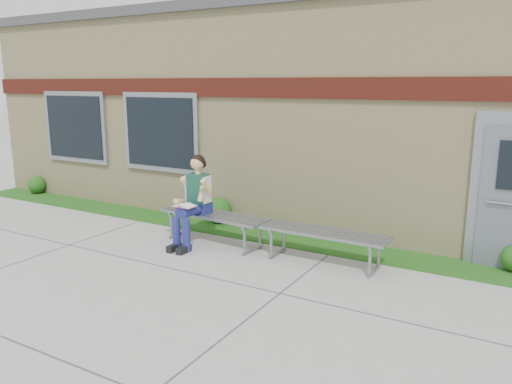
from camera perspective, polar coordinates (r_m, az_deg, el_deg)
The scene contains 8 objects.
ground at distance 6.73m, azimuth -7.01°, elevation -11.25°, with size 80.00×80.00×0.00m, color #9E9E99.
grass_strip at distance 8.81m, azimuth 3.16°, elevation -5.34°, with size 16.00×0.80×0.02m, color #1E5316.
school_building at distance 11.54m, azimuth 10.95°, elevation 9.25°, with size 16.20×6.22×4.20m.
bench_left at distance 8.52m, azimuth -4.81°, elevation -3.27°, with size 2.02×0.71×0.51m.
bench_right at distance 7.61m, azimuth 7.77°, elevation -5.29°, with size 1.97×0.56×0.51m.
girl at distance 8.38m, azimuth -7.17°, elevation -0.78°, with size 0.54×0.90×1.52m.
shrub_west at distance 13.41m, azimuth -23.77°, elevation 0.78°, with size 0.43×0.43×0.43m, color #1E5316.
shrub_mid at distance 9.69m, azimuth -4.28°, elevation -2.11°, with size 0.50×0.50×0.50m, color #1E5316.
Camera 1 is at (3.73, -4.91, 2.69)m, focal length 35.00 mm.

